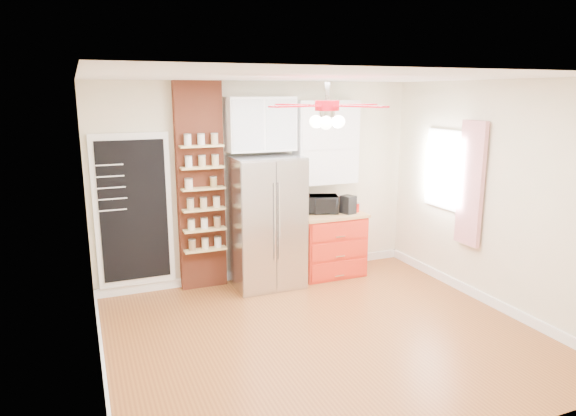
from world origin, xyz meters
name	(u,v)px	position (x,y,z in m)	size (l,w,h in m)	color
floor	(323,335)	(0.00, 0.00, 0.00)	(4.50, 4.50, 0.00)	brown
ceiling	(327,77)	(0.00, 0.00, 2.70)	(4.50, 4.50, 0.00)	white
wall_back	(260,182)	(0.00, 2.00, 1.35)	(4.50, 0.02, 2.70)	beige
wall_front	(458,277)	(0.00, -2.00, 1.35)	(4.50, 0.02, 2.70)	beige
wall_left	(90,236)	(-2.25, 0.00, 1.35)	(0.02, 4.00, 2.70)	beige
wall_right	(496,196)	(2.25, 0.00, 1.35)	(0.02, 4.00, 2.70)	beige
chalkboard	(134,211)	(-1.70, 1.96, 1.10)	(0.95, 0.05, 1.95)	white
brick_pillar	(201,187)	(-0.85, 1.92, 1.35)	(0.60, 0.16, 2.70)	brown
fridge	(266,222)	(-0.05, 1.63, 0.88)	(0.90, 0.70, 1.75)	#B2B2B7
upper_glass_cabinet	(260,124)	(-0.05, 1.82, 2.15)	(0.90, 0.35, 0.70)	white
red_cabinet	(330,244)	(0.92, 1.68, 0.45)	(0.94, 0.64, 0.90)	red
upper_shelf_unit	(326,142)	(0.92, 1.85, 1.88)	(0.90, 0.30, 1.15)	white
window	(445,169)	(2.23, 0.90, 1.55)	(0.04, 0.75, 1.05)	white
curtain	(471,184)	(2.18, 0.35, 1.45)	(0.06, 0.40, 1.55)	red
ceiling_fan	(327,106)	(0.00, 0.00, 2.42)	(1.40, 1.40, 0.44)	silver
toaster_oven	(321,204)	(0.82, 1.75, 1.02)	(0.45, 0.30, 0.25)	black
coffee_maker	(348,205)	(1.14, 1.57, 1.03)	(0.16, 0.18, 0.25)	black
canister_left	(356,208)	(1.29, 1.60, 0.96)	(0.09, 0.09, 0.13)	red
canister_right	(348,205)	(1.23, 1.74, 0.98)	(0.09, 0.09, 0.16)	red
pantry_jar_oats	(189,184)	(-1.03, 1.75, 1.43)	(0.10, 0.10, 0.12)	beige
pantry_jar_beans	(213,182)	(-0.72, 1.76, 1.43)	(0.09, 0.09, 0.12)	olive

